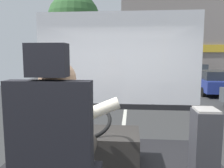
# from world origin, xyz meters

# --- Properties ---
(ground) EXTENTS (18.00, 44.00, 0.06)m
(ground) POSITION_xyz_m (0.00, 8.80, -0.02)
(ground) COLOR #363636
(bus_driver) EXTENTS (0.77, 0.60, 0.77)m
(bus_driver) POSITION_xyz_m (-0.24, -0.40, 1.50)
(bus_driver) COLOR #332D28
(bus_driver) RESTS_ON driver_seat
(steering_console) EXTENTS (1.10, 0.96, 0.79)m
(steering_console) POSITION_xyz_m (-0.24, 0.71, 0.96)
(steering_console) COLOR #282623
(steering_console) RESTS_ON bus_floor
(fare_box) EXTENTS (0.23, 0.28, 0.78)m
(fare_box) POSITION_xyz_m (0.93, 0.38, 1.13)
(fare_box) COLOR #333338
(fare_box) RESTS_ON bus_floor
(windshield_panel) EXTENTS (2.50, 0.08, 1.48)m
(windshield_panel) POSITION_xyz_m (0.00, 1.62, 1.78)
(windshield_panel) COLOR silver
(street_tree) EXTENTS (2.73, 2.73, 5.30)m
(street_tree) POSITION_xyz_m (-2.83, 10.04, 3.91)
(street_tree) COLOR #4C3828
(street_tree) RESTS_ON ground
(shop_building) EXTENTS (13.91, 4.45, 7.34)m
(shop_building) POSITION_xyz_m (6.28, 19.18, 3.67)
(shop_building) COLOR gray
(shop_building) RESTS_ON ground
(parked_car_blue) EXTENTS (1.93, 3.94, 1.26)m
(parked_car_blue) POSITION_xyz_m (4.73, 10.87, 0.65)
(parked_car_blue) COLOR navy
(parked_car_blue) RESTS_ON ground
(parked_car_white) EXTENTS (1.86, 4.50, 1.47)m
(parked_car_white) POSITION_xyz_m (4.74, 15.49, 0.76)
(parked_car_white) COLOR silver
(parked_car_white) RESTS_ON ground
(parked_car_black) EXTENTS (2.03, 4.41, 1.31)m
(parked_car_black) POSITION_xyz_m (4.27, 20.47, 0.68)
(parked_car_black) COLOR black
(parked_car_black) RESTS_ON ground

